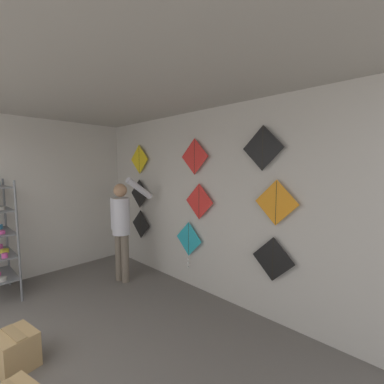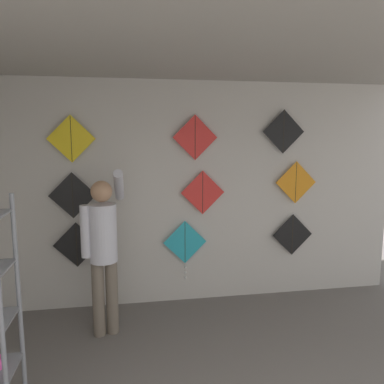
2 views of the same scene
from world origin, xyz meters
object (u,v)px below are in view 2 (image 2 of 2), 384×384
at_px(kite_4, 203,193).
at_px(kite_8, 284,132).
at_px(kite_7, 195,137).
at_px(shopkeeper, 103,244).
at_px(kite_2, 292,235).
at_px(kite_3, 73,195).
at_px(kite_0, 77,245).
at_px(kite_6, 71,139).
at_px(kite_1, 185,245).
at_px(kite_5, 296,182).

height_order(kite_4, kite_8, kite_8).
relative_size(kite_4, kite_7, 1.00).
bearing_deg(shopkeeper, kite_7, 17.43).
xyz_separation_m(kite_4, kite_7, (-0.10, 0.00, 0.68)).
xyz_separation_m(kite_2, kite_3, (-2.79, 0.00, 0.60)).
distance_m(kite_0, kite_3, 0.60).
bearing_deg(kite_3, kite_8, 0.00).
distance_m(shopkeeper, kite_3, 0.85).
distance_m(kite_2, kite_8, 1.37).
height_order(kite_6, kite_8, kite_8).
distance_m(kite_3, kite_6, 0.66).
relative_size(kite_1, kite_6, 1.38).
distance_m(kite_1, kite_6, 1.89).
height_order(kite_3, kite_6, kite_6).
relative_size(kite_0, kite_2, 1.00).
xyz_separation_m(kite_1, kite_5, (1.47, 0.00, 0.77)).
height_order(kite_0, kite_1, kite_0).
distance_m(kite_1, kite_4, 0.71).
relative_size(kite_0, kite_3, 1.00).
height_order(kite_1, kite_8, kite_8).
distance_m(kite_1, kite_8, 1.91).
distance_m(kite_0, kite_5, 2.88).
distance_m(shopkeeper, kite_0, 0.75).
height_order(kite_0, kite_7, kite_7).
bearing_deg(kite_8, kite_7, 180.00).
xyz_separation_m(kite_6, kite_7, (1.46, 0.00, 0.01)).
relative_size(kite_6, kite_8, 1.00).
distance_m(kite_2, kite_5, 0.70).
xyz_separation_m(kite_1, kite_8, (1.27, 0.00, 1.43)).
height_order(kite_1, kite_6, kite_6).
xyz_separation_m(kite_5, kite_7, (-1.34, 0.00, 0.58)).
bearing_deg(kite_6, kite_1, -0.04).
distance_m(kite_5, kite_8, 0.68).
xyz_separation_m(kite_0, kite_4, (1.55, 0.00, 0.60)).
bearing_deg(kite_7, kite_6, 180.00).
relative_size(kite_5, kite_8, 1.00).
relative_size(kite_1, kite_7, 1.38).
bearing_deg(kite_1, kite_3, 179.96).
bearing_deg(kite_4, kite_1, -179.75).
distance_m(kite_1, kite_5, 1.66).
relative_size(kite_6, kite_7, 1.00).
height_order(kite_0, kite_6, kite_6).
bearing_deg(kite_2, kite_6, 180.00).
height_order(kite_1, kite_2, kite_2).
distance_m(kite_3, kite_7, 1.62).
bearing_deg(kite_5, kite_3, 180.00).
bearing_deg(kite_3, shopkeeper, -58.84).
height_order(shopkeeper, kite_1, shopkeeper).
distance_m(shopkeeper, kite_7, 1.68).
bearing_deg(kite_4, kite_7, 180.00).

